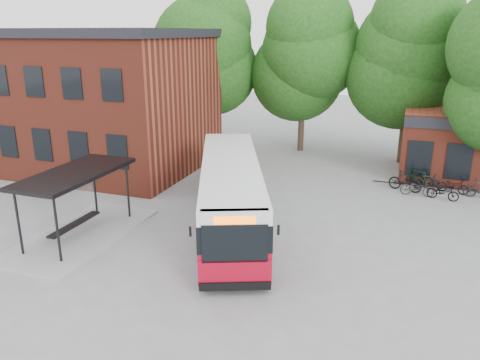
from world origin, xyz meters
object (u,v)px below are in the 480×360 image
(bicycle_4, at_px, (443,192))
(bicycle_5, at_px, (428,181))
(bicycle_3, at_px, (417,177))
(bicycle_1, at_px, (405,181))
(bicycle_2, at_px, (417,188))
(city_bus, at_px, (231,195))
(bicycle_6, at_px, (453,186))
(bus_shelter, at_px, (78,204))

(bicycle_4, height_order, bicycle_5, bicycle_5)
(bicycle_3, xyz_separation_m, bicycle_5, (0.53, -0.32, -0.08))
(bicycle_1, relative_size, bicycle_2, 1.07)
(bicycle_5, bearing_deg, bicycle_1, 125.79)
(city_bus, xyz_separation_m, bicycle_3, (7.88, 8.71, -0.94))
(bicycle_3, bearing_deg, bicycle_6, -88.86)
(bicycle_2, distance_m, bicycle_6, 2.13)
(bus_shelter, distance_m, bicycle_4, 17.87)
(city_bus, relative_size, bicycle_3, 6.42)
(bicycle_1, bearing_deg, bicycle_4, -94.02)
(bicycle_2, bearing_deg, bicycle_5, -21.47)
(bicycle_3, distance_m, bicycle_5, 0.62)
(bus_shelter, height_order, bicycle_4, bus_shelter)
(bicycle_4, bearing_deg, bicycle_1, 79.12)
(bicycle_2, relative_size, bicycle_4, 1.09)
(bus_shelter, distance_m, bicycle_5, 18.18)
(city_bus, relative_size, bicycle_6, 7.30)
(bicycle_2, bearing_deg, city_bus, 132.89)
(bus_shelter, bearing_deg, bicycle_1, 40.10)
(bus_shelter, bearing_deg, bicycle_5, 39.32)
(city_bus, xyz_separation_m, bicycle_5, (8.41, 8.39, -1.02))
(bicycle_6, bearing_deg, bicycle_2, 134.96)
(bicycle_1, height_order, bicycle_2, bicycle_1)
(bicycle_2, bearing_deg, bicycle_1, 44.98)
(city_bus, bearing_deg, bus_shelter, -173.09)
(bicycle_5, distance_m, bicycle_6, 1.28)
(bus_shelter, height_order, bicycle_2, bus_shelter)
(city_bus, height_order, bicycle_2, city_bus)
(city_bus, distance_m, bicycle_6, 12.74)
(bicycle_3, xyz_separation_m, bicycle_4, (1.24, -1.80, -0.13))
(bicycle_3, height_order, bicycle_6, bicycle_3)
(bus_shelter, xyz_separation_m, bicycle_1, (12.89, 10.85, -0.90))
(bicycle_1, height_order, bicycle_6, bicycle_1)
(city_bus, bearing_deg, bicycle_1, 24.86)
(bus_shelter, relative_size, bicycle_5, 4.47)
(bus_shelter, distance_m, bicycle_1, 16.87)
(bicycle_5, bearing_deg, bus_shelter, 135.79)
(bus_shelter, bearing_deg, bicycle_6, 36.49)
(bicycle_3, distance_m, bicycle_4, 2.18)
(bus_shelter, distance_m, city_bus, 6.44)
(bicycle_2, height_order, bicycle_3, bicycle_3)
(bicycle_4, relative_size, bicycle_5, 1.01)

